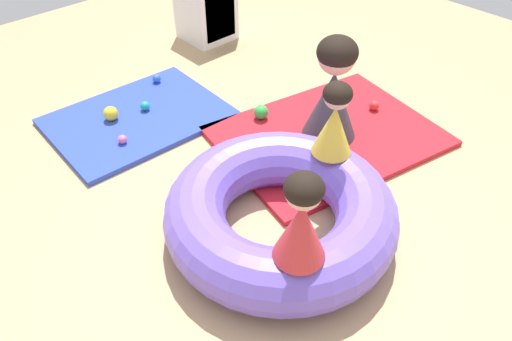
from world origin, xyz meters
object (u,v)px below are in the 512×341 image
object	(u,v)px
play_ball_red	(374,106)
play_ball_pink	(122,139)
play_ball_orange_second	(261,159)
play_ball_green	(261,112)
child_in_yellow	(335,120)
play_ball_yellow	(111,113)
adult_seated	(333,90)
play_ball_teal	(145,106)
storage_cube	(208,11)
inflatable_cushion	(280,212)
child_in_red	(302,219)
play_ball_blue	(157,78)
play_ball_orange	(304,153)

from	to	relation	value
play_ball_red	play_ball_pink	size ratio (longest dim) A/B	1.17
play_ball_pink	play_ball_orange_second	distance (m)	1.00
play_ball_red	play_ball_green	size ratio (longest dim) A/B	0.68
child_in_yellow	play_ball_yellow	bearing A→B (deg)	153.73
adult_seated	play_ball_red	world-z (taller)	adult_seated
play_ball_red	play_ball_teal	bearing A→B (deg)	137.21
play_ball_orange_second	storage_cube	size ratio (longest dim) A/B	0.15
play_ball_orange_second	play_ball_pink	bearing A→B (deg)	123.63
play_ball_red	play_ball_green	world-z (taller)	play_ball_green
child_in_yellow	play_ball_green	xyz separation A→B (m)	(0.25, 0.86, -0.48)
inflatable_cushion	child_in_yellow	world-z (taller)	child_in_yellow
child_in_red	inflatable_cushion	bearing A→B (deg)	61.82
inflatable_cushion	play_ball_teal	size ratio (longest dim) A/B	18.40
play_ball_pink	play_ball_blue	bearing A→B (deg)	39.56
adult_seated	play_ball_red	size ratio (longest dim) A/B	10.06
play_ball_yellow	play_ball_teal	bearing A→B (deg)	-13.66
play_ball_orange	play_ball_orange_second	distance (m)	0.29
play_ball_orange	play_ball_orange_second	bearing A→B (deg)	146.61
play_ball_pink	play_ball_green	size ratio (longest dim) A/B	0.59
adult_seated	play_ball_pink	size ratio (longest dim) A/B	11.76
play_ball_pink	play_ball_orange_second	world-z (taller)	play_ball_orange_second
child_in_yellow	play_ball_blue	xyz separation A→B (m)	(-0.03, 1.84, -0.50)
play_ball_blue	play_ball_orange_second	world-z (taller)	play_ball_orange_second
child_in_yellow	play_ball_teal	bearing A→B (deg)	145.74
play_ball_green	play_ball_orange_second	size ratio (longest dim) A/B	1.34
inflatable_cushion	adult_seated	distance (m)	1.04
play_ball_orange	play_ball_red	xyz separation A→B (m)	(0.84, 0.05, -0.01)
inflatable_cushion	play_ball_green	bearing A→B (deg)	52.03
child_in_red	play_ball_orange_second	distance (m)	1.17
child_in_red	child_in_yellow	world-z (taller)	child_in_red
play_ball_blue	play_ball_orange_second	distance (m)	1.38
child_in_yellow	play_ball_teal	world-z (taller)	child_in_yellow
inflatable_cushion	play_ball_red	distance (m)	1.47
inflatable_cushion	play_ball_green	world-z (taller)	inflatable_cushion
play_ball_teal	adult_seated	bearing A→B (deg)	-55.78
child_in_red	play_ball_teal	bearing A→B (deg)	85.60
storage_cube	play_ball_red	bearing A→B (deg)	-87.23
play_ball_teal	play_ball_blue	xyz separation A→B (m)	(0.30, 0.29, -0.00)
child_in_red	play_ball_green	world-z (taller)	child_in_red
play_ball_orange	play_ball_teal	distance (m)	1.32
play_ball_pink	storage_cube	bearing A→B (deg)	31.81
play_ball_yellow	play_ball_orange_second	world-z (taller)	play_ball_yellow
play_ball_blue	play_ball_orange_second	bearing A→B (deg)	-94.30
adult_seated	play_ball_orange	bearing A→B (deg)	29.98
child_in_red	play_ball_orange	world-z (taller)	child_in_red
child_in_yellow	play_ball_green	distance (m)	1.01
child_in_red	adult_seated	xyz separation A→B (m)	(1.18, 0.79, -0.18)
child_in_red	play_ball_blue	size ratio (longest dim) A/B	7.05
storage_cube	child_in_red	bearing A→B (deg)	-120.69
play_ball_teal	play_ball_yellow	bearing A→B (deg)	166.34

